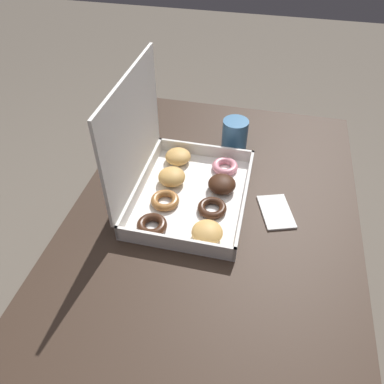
{
  "coord_description": "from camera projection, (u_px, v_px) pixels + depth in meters",
  "views": [
    {
      "loc": [
        -0.7,
        -0.1,
        1.48
      ],
      "look_at": [
        0.04,
        0.07,
        0.76
      ],
      "focal_mm": 35.0,
      "sensor_mm": 36.0,
      "label": 1
    }
  ],
  "objects": [
    {
      "name": "paper_napkin",
      "position": [
        276.0,
        212.0,
        1.01
      ],
      "size": [
        0.15,
        0.12,
        0.01
      ],
      "color": "white",
      "rests_on": "dining_table"
    },
    {
      "name": "donut_box",
      "position": [
        178.0,
        177.0,
        1.02
      ],
      "size": [
        0.39,
        0.31,
        0.35
      ],
      "color": "white",
      "rests_on": "dining_table"
    },
    {
      "name": "ground_plane",
      "position": [
        207.0,
        339.0,
        1.52
      ],
      "size": [
        8.0,
        8.0,
        0.0
      ],
      "primitive_type": "plane",
      "color": "#6B6054"
    },
    {
      "name": "dining_table",
      "position": [
        212.0,
        239.0,
        1.09
      ],
      "size": [
        1.13,
        0.77,
        0.74
      ],
      "color": "#38281E",
      "rests_on": "ground_plane"
    },
    {
      "name": "coffee_mug",
      "position": [
        235.0,
        134.0,
        1.2
      ],
      "size": [
        0.08,
        0.08,
        0.1
      ],
      "color": "teal",
      "rests_on": "dining_table"
    }
  ]
}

